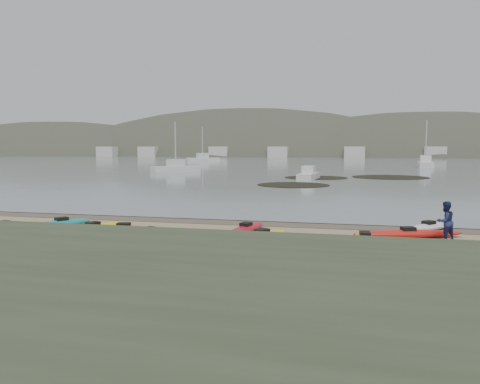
# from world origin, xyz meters

# --- Properties ---
(ground) EXTENTS (600.00, 600.00, 0.00)m
(ground) POSITION_xyz_m (0.00, 0.00, 0.00)
(ground) COLOR tan
(ground) RESTS_ON ground
(wet_sand) EXTENTS (60.00, 60.00, 0.00)m
(wet_sand) POSITION_xyz_m (0.00, -0.30, 0.00)
(wet_sand) COLOR brown
(wet_sand) RESTS_ON ground
(water) EXTENTS (1200.00, 1200.00, 0.00)m
(water) POSITION_xyz_m (0.00, 300.00, 0.01)
(water) COLOR slate
(water) RESTS_ON ground
(kayaks) EXTENTS (21.06, 8.83, 0.34)m
(kayaks) POSITION_xyz_m (0.30, -4.21, 0.17)
(kayaks) COLOR red
(kayaks) RESTS_ON ground
(person_east) EXTENTS (1.00, 0.95, 1.63)m
(person_east) POSITION_xyz_m (9.25, -3.20, 0.81)
(person_east) COLOR navy
(person_east) RESTS_ON ground
(kelp_mats) EXTENTS (18.70, 23.11, 0.04)m
(kelp_mats) POSITION_xyz_m (4.99, 33.09, 0.03)
(kelp_mats) COLOR black
(kelp_mats) RESTS_ON water
(moored_boats) EXTENTS (87.00, 84.20, 1.21)m
(moored_boats) POSITION_xyz_m (5.72, 77.54, 0.57)
(moored_boats) COLOR silver
(moored_boats) RESTS_ON ground
(far_hills) EXTENTS (550.00, 135.00, 80.00)m
(far_hills) POSITION_xyz_m (39.38, 193.97, -15.93)
(far_hills) COLOR #384235
(far_hills) RESTS_ON ground
(far_town) EXTENTS (199.00, 5.00, 4.00)m
(far_town) POSITION_xyz_m (6.00, 145.00, 2.00)
(far_town) COLOR beige
(far_town) RESTS_ON ground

